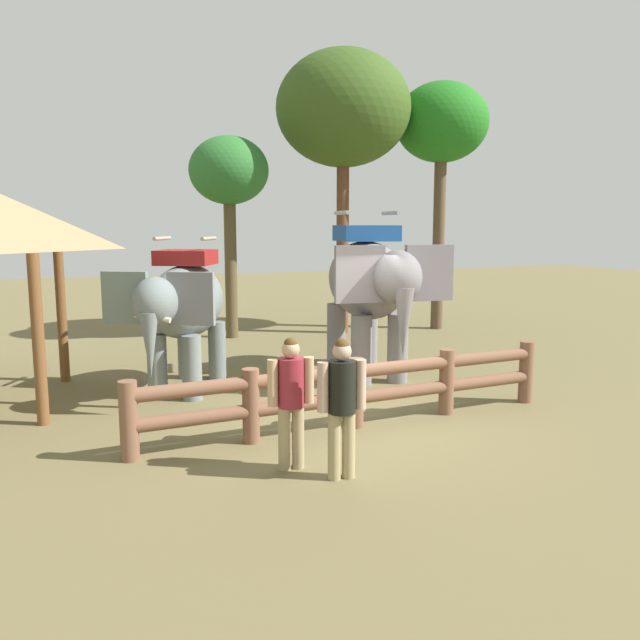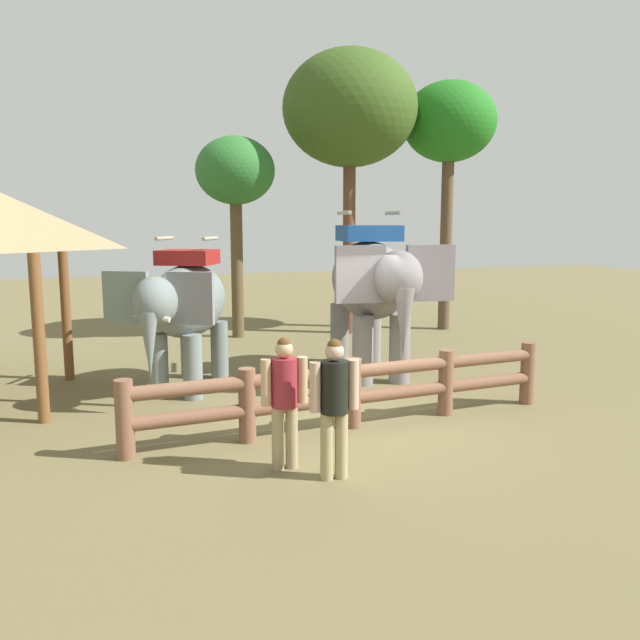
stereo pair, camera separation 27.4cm
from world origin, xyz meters
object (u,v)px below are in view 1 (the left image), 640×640
object	(u,v)px
log_fence	(356,388)
tree_far_right	(343,111)
elephant_near_left	(183,306)
tourist_man_in_blue	(342,399)
tree_back_center	(442,127)
tourist_woman_in_black	(291,394)
tree_far_left	(229,175)
elephant_center	(370,284)

from	to	relation	value
log_fence	tree_far_right	xyz separation A→B (m)	(2.90, 7.92, 5.41)
elephant_near_left	tourist_man_in_blue	world-z (taller)	elephant_near_left
tree_back_center	tree_far_right	distance (m)	2.89
tree_far_right	log_fence	bearing A→B (deg)	-110.13
tourist_woman_in_black	tourist_man_in_blue	bearing A→B (deg)	-46.38
log_fence	tourist_man_in_blue	world-z (taller)	tourist_man_in_blue
tourist_woman_in_black	tree_back_center	size ratio (longest dim) A/B	0.24
elephant_near_left	tourist_woman_in_black	size ratio (longest dim) A/B	1.98
tree_back_center	elephant_near_left	bearing A→B (deg)	-149.12
tourist_man_in_blue	tree_back_center	distance (m)	12.50
log_fence	tree_far_right	bearing A→B (deg)	69.87
log_fence	tree_far_left	distance (m)	9.00
tourist_man_in_blue	tree_far_right	world-z (taller)	tree_far_right
tree_far_left	tree_far_right	bearing A→B (deg)	-5.47
tourist_woman_in_black	tree_back_center	world-z (taller)	tree_back_center
elephant_center	tourist_man_in_blue	bearing A→B (deg)	-117.34
log_fence	tourist_woman_in_black	size ratio (longest dim) A/B	4.08
tourist_woman_in_black	tree_far_right	distance (m)	11.33
elephant_near_left	tourist_woman_in_black	xyz separation A→B (m)	(0.72, -4.24, -0.61)
tree_far_left	tree_far_right	size ratio (longest dim) A/B	0.69
log_fence	tourist_woman_in_black	bearing A→B (deg)	-137.76
tree_back_center	tourist_man_in_blue	bearing A→B (deg)	-125.28
tree_far_left	tourist_man_in_blue	bearing A→B (deg)	-94.36
elephant_center	tree_far_left	size ratio (longest dim) A/B	0.73
tree_far_left	tree_back_center	distance (m)	6.12
tourist_woman_in_black	tree_far_left	distance (m)	10.12
tourist_woman_in_black	tourist_man_in_blue	distance (m)	0.69
elephant_center	tourist_man_in_blue	world-z (taller)	elephant_center
elephant_near_left	tree_far_left	xyz separation A→B (m)	(1.95, 5.23, 2.70)
tree_back_center	log_fence	bearing A→B (deg)	-126.87
tree_far_left	tourist_woman_in_black	bearing A→B (deg)	-97.42
elephant_center	tree_far_right	size ratio (longest dim) A/B	0.51
elephant_center	tree_back_center	distance (m)	7.42
tree_far_right	elephant_near_left	bearing A→B (deg)	-135.42
tourist_woman_in_black	tourist_man_in_blue	xyz separation A→B (m)	(0.47, -0.50, 0.02)
log_fence	tourist_man_in_blue	size ratio (longest dim) A/B	3.99
log_fence	tree_back_center	bearing A→B (deg)	53.13
elephant_near_left	tourist_man_in_blue	distance (m)	4.92
elephant_near_left	tree_far_left	size ratio (longest dim) A/B	0.62
tree_far_left	tree_far_right	xyz separation A→B (m)	(3.06, -0.29, 1.74)
tourist_man_in_blue	elephant_center	bearing A→B (deg)	62.66
elephant_near_left	tree_far_right	distance (m)	8.32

